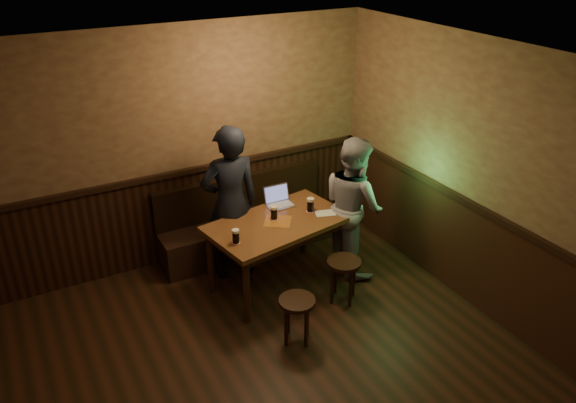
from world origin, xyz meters
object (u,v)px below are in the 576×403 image
at_px(person_grey, 353,205).
at_px(pub_table, 278,230).
at_px(stool_left, 297,308).
at_px(pint_left, 236,236).
at_px(laptop, 279,200).
at_px(stool_right, 344,269).
at_px(pint_mid, 274,213).
at_px(person_suit, 230,204).
at_px(pint_right, 310,205).
at_px(bench, 246,227).

bearing_deg(person_grey, pub_table, 86.72).
bearing_deg(person_grey, stool_left, 127.32).
xyz_separation_m(pint_left, laptop, (0.78, 0.55, -0.02)).
bearing_deg(stool_left, stool_right, 23.70).
distance_m(stool_right, pint_left, 1.24).
height_order(pub_table, stool_right, pub_table).
bearing_deg(pint_mid, person_grey, -9.38).
bearing_deg(person_suit, pub_table, 134.35).
bearing_deg(person_grey, pint_right, 78.91).
relative_size(pint_mid, person_suit, 0.08).
bearing_deg(laptop, stool_left, -109.48).
bearing_deg(stool_right, laptop, 106.12).
bearing_deg(person_suit, laptop, 175.75).
distance_m(pint_left, laptop, 0.96).
relative_size(pint_left, pint_right, 0.93).
height_order(stool_left, pint_mid, pint_mid).
bearing_deg(bench, laptop, -68.91).
relative_size(pint_mid, laptop, 0.50).
relative_size(stool_left, person_suit, 0.26).
distance_m(stool_right, pint_mid, 0.97).
bearing_deg(pub_table, pint_right, -6.08).
relative_size(bench, person_suit, 1.20).
bearing_deg(pint_right, stool_right, -85.87).
distance_m(pub_table, laptop, 0.44).
bearing_deg(pint_mid, stool_left, -105.46).
relative_size(pint_left, laptop, 0.49).
relative_size(stool_right, pint_left, 3.26).
xyz_separation_m(bench, person_suit, (-0.37, -0.42, 0.61)).
relative_size(bench, pub_table, 1.34).
bearing_deg(pint_mid, pub_table, -80.48).
relative_size(bench, laptop, 7.07).
xyz_separation_m(stool_left, pint_right, (0.72, 0.98, 0.51)).
bearing_deg(pint_left, person_grey, 4.15).
bearing_deg(person_suit, pint_left, 75.63).
distance_m(pint_mid, person_grey, 0.95).
height_order(pub_table, laptop, laptop).
relative_size(pint_left, person_grey, 0.09).
distance_m(bench, person_suit, 0.83).
bearing_deg(pub_table, person_grey, -15.41).
distance_m(pub_table, person_suit, 0.61).
bearing_deg(laptop, person_grey, -29.95).
bearing_deg(person_suit, bench, -126.23).
bearing_deg(bench, person_suit, -130.78).
bearing_deg(pint_mid, pint_right, -4.84).
distance_m(bench, person_grey, 1.42).
xyz_separation_m(pub_table, pint_mid, (-0.01, 0.07, 0.19)).
bearing_deg(bench, stool_right, -72.13).
height_order(laptop, person_grey, person_grey).
relative_size(pint_left, person_suit, 0.08).
xyz_separation_m(stool_left, laptop, (0.49, 1.30, 0.48)).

